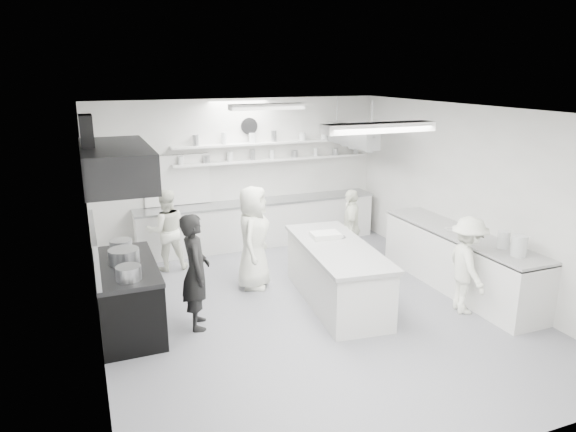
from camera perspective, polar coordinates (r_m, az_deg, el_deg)
name	(u,v)px	position (r m, az deg, el deg)	size (l,w,h in m)	color
floor	(308,309)	(8.17, 2.21, -10.12)	(6.00, 7.00, 0.02)	gray
ceiling	(310,110)	(7.38, 2.46, 11.51)	(6.00, 7.00, 0.02)	white
wall_back	(240,173)	(10.84, -5.26, 4.72)	(6.00, 0.04, 3.00)	silver
wall_front	(475,315)	(4.86, 19.70, -10.16)	(6.00, 0.04, 3.00)	silver
wall_left	(91,238)	(7.01, -20.68, -2.30)	(0.04, 7.00, 3.00)	silver
wall_right	(473,197)	(9.24, 19.58, 1.98)	(0.04, 7.00, 3.00)	silver
stove	(128,298)	(7.76, -17.06, -8.54)	(0.80, 1.80, 0.90)	black
exhaust_hood	(116,164)	(7.22, -18.26, 5.38)	(0.85, 2.00, 0.50)	black
back_counter	(259,223)	(10.89, -3.16, -0.81)	(5.00, 0.60, 0.92)	silver
shelf_lower	(274,160)	(10.89, -1.55, 6.17)	(4.20, 0.26, 0.04)	silver
shelf_upper	(274,143)	(10.84, -1.56, 8.00)	(4.20, 0.26, 0.04)	silver
pass_through_window	(177,180)	(10.54, -12.02, 3.86)	(1.30, 0.04, 1.00)	black
wall_clock	(249,126)	(10.72, -4.29, 9.76)	(0.32, 0.32, 0.05)	silver
right_counter	(459,262)	(9.16, 18.15, -4.75)	(0.74, 3.30, 0.94)	silver
pot_rack	(353,135)	(10.48, 7.07, 8.72)	(0.30, 1.60, 0.40)	#9A9CA0
light_fixture_front	(379,128)	(5.80, 9.87, 9.49)	(1.30, 0.25, 0.10)	silver
light_fixture_rear	(267,107)	(9.05, -2.32, 11.83)	(1.30, 0.25, 0.10)	silver
prep_island	(336,275)	(8.25, 5.30, -6.46)	(0.90, 2.42, 0.89)	silver
stove_pot	(124,258)	(7.61, -17.45, -4.35)	(0.42, 0.42, 0.25)	#9A9CA0
cook_stove	(196,272)	(7.43, -10.04, -5.98)	(0.61, 0.40, 1.66)	black
cook_back	(166,230)	(9.70, -13.12, -1.53)	(0.73, 0.56, 1.49)	white
cook_island_left	(253,237)	(8.67, -3.80, -2.35)	(0.85, 0.55, 1.74)	white
cook_island_right	(351,227)	(9.78, 6.88, -1.23)	(0.85, 0.35, 1.44)	white
cook_right	(467,265)	(8.24, 18.97, -5.10)	(0.96, 0.55, 1.48)	white
bowl_island_a	(337,238)	(8.49, 5.32, -2.37)	(0.27, 0.27, 0.07)	#9A9CA0
bowl_island_b	(317,235)	(8.61, 3.14, -2.10)	(0.18, 0.18, 0.06)	silver
bowl_right	(453,230)	(9.10, 17.52, -1.52)	(0.24, 0.24, 0.06)	silver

